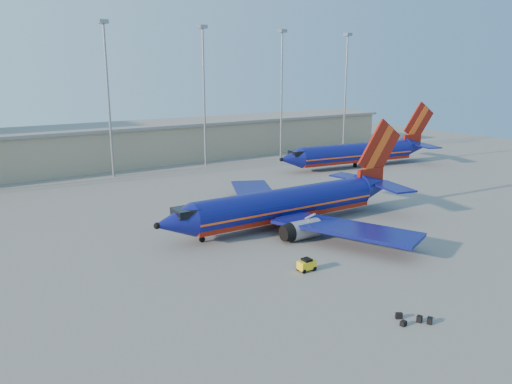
# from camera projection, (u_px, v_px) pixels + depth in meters

# --- Properties ---
(ground) EXTENTS (220.00, 220.00, 0.00)m
(ground) POSITION_uv_depth(u_px,v_px,m) (277.00, 236.00, 61.33)
(ground) COLOR slate
(ground) RESTS_ON ground
(terminal_building) EXTENTS (122.00, 16.00, 8.50)m
(terminal_building) POSITION_uv_depth(u_px,v_px,m) (160.00, 141.00, 112.42)
(terminal_building) COLOR tan
(terminal_building) RESTS_ON ground
(light_mast_row) EXTENTS (101.60, 1.60, 28.65)m
(light_mast_row) POSITION_uv_depth(u_px,v_px,m) (158.00, 82.00, 96.89)
(light_mast_row) COLOR gray
(light_mast_row) RESTS_ON ground
(aircraft_main) EXTENTS (38.76, 37.29, 13.12)m
(aircraft_main) POSITION_uv_depth(u_px,v_px,m) (291.00, 204.00, 65.40)
(aircraft_main) COLOR navy
(aircraft_main) RESTS_ON ground
(aircraft_second) EXTENTS (38.80, 15.02, 13.18)m
(aircraft_second) POSITION_uv_depth(u_px,v_px,m) (359.00, 153.00, 104.67)
(aircraft_second) COLOR navy
(aircraft_second) RESTS_ON ground
(baggage_tug) EXTENTS (1.83, 1.12, 1.30)m
(baggage_tug) POSITION_uv_depth(u_px,v_px,m) (307.00, 264.00, 50.65)
(baggage_tug) COLOR yellow
(baggage_tug) RESTS_ON ground
(luggage_pile) EXTENTS (2.64, 2.53, 0.52)m
(luggage_pile) POSITION_uv_depth(u_px,v_px,m) (414.00, 320.00, 40.35)
(luggage_pile) COLOR black
(luggage_pile) RESTS_ON ground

